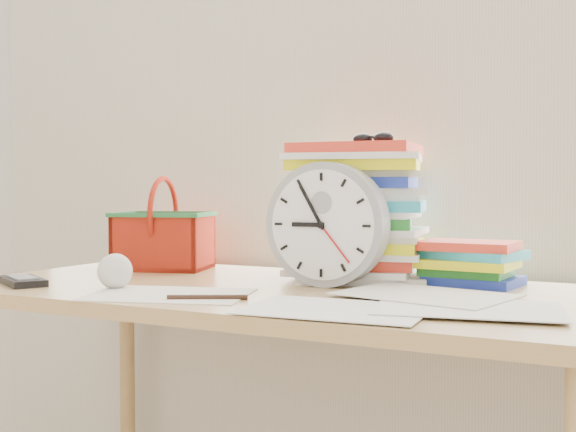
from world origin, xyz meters
The scene contains 11 objects.
curtain centered at (0.00, 1.98, 1.30)m, with size 2.40×0.01×2.50m, color beige.
desk centered at (0.00, 1.60, 0.68)m, with size 1.40×0.70×0.75m.
paper_stack centered at (0.11, 1.80, 0.91)m, with size 0.33×0.27×0.32m, color white, non-canonical shape.
clock centered at (0.10, 1.66, 0.89)m, with size 0.27×0.27×0.05m, color gray.
sunglasses centered at (0.15, 1.82, 1.08)m, with size 0.12×0.11×0.03m, color black, non-canonical shape.
book_stack centered at (0.38, 1.82, 0.80)m, with size 0.24×0.18×0.10m, color white, non-canonical shape.
basket centered at (-0.43, 1.78, 0.87)m, with size 0.24×0.19×0.24m, color red, non-canonical shape.
crumpled_ball centered at (-0.29, 1.42, 0.79)m, with size 0.08×0.08×0.08m, color white.
pen centered at (-0.02, 1.37, 0.76)m, with size 0.01×0.01×0.15m, color black.
calculator centered at (-0.52, 1.38, 0.76)m, with size 0.15×0.07×0.02m, color black.
scattered_papers centered at (0.00, 1.60, 0.76)m, with size 1.26×0.42×0.02m, color white, non-canonical shape.
Camera 1 is at (0.73, 0.22, 0.96)m, focal length 45.00 mm.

